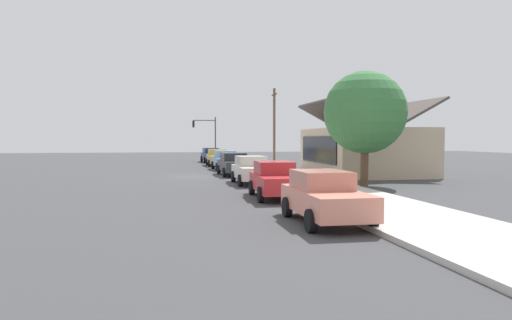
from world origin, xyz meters
TOP-DOWN VIEW (x-y plane):
  - ground_plane at (0.00, 0.00)m, footprint 120.00×120.00m
  - sidewalk_curb at (0.00, 5.60)m, footprint 60.00×4.20m
  - car_navy at (-19.69, 2.72)m, footprint 4.91×2.17m
  - car_mustard at (-12.79, 2.69)m, footprint 4.80×2.05m
  - car_skyblue at (-6.76, 2.75)m, footprint 4.61×2.13m
  - car_charcoal at (-0.52, 2.61)m, footprint 4.86×2.13m
  - car_ivory at (5.95, 2.74)m, footprint 4.55×2.00m
  - car_cherry at (12.55, 2.62)m, footprint 4.54×2.12m
  - car_coral at (18.83, 2.74)m, footprint 4.33×1.99m
  - storefront_building at (0.52, 11.98)m, footprint 9.93×7.20m
  - shade_tree at (8.17, 8.69)m, footprint 4.54×4.54m
  - traffic_light_main at (-23.76, 2.54)m, footprint 0.37×2.79m
  - utility_pole_wooden at (-12.22, 8.20)m, footprint 1.80×0.24m
  - fire_hydrant_red at (3.11, 4.20)m, footprint 0.22×0.22m

SIDE VIEW (x-z plane):
  - ground_plane at x=0.00m, z-range 0.00..0.00m
  - sidewalk_curb at x=0.00m, z-range 0.00..0.16m
  - fire_hydrant_red at x=3.11m, z-range 0.14..0.85m
  - car_coral at x=18.83m, z-range 0.02..1.61m
  - car_cherry at x=12.55m, z-range 0.02..1.61m
  - car_ivory at x=5.95m, z-range 0.02..1.61m
  - car_skyblue at x=-6.76m, z-range 0.02..1.61m
  - car_mustard at x=-12.79m, z-range 0.02..1.61m
  - car_navy at x=-19.69m, z-range 0.02..1.61m
  - car_charcoal at x=-0.52m, z-range 0.02..1.61m
  - storefront_building at x=0.52m, z-range -0.83..4.47m
  - traffic_light_main at x=-23.76m, z-range 0.89..6.09m
  - utility_pole_wooden at x=-12.22m, z-range 0.18..7.68m
  - shade_tree at x=8.17m, z-range 0.88..7.20m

